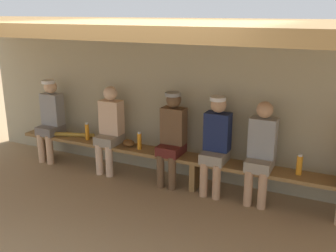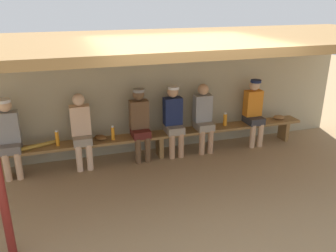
{
  "view_description": "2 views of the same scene",
  "coord_description": "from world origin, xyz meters",
  "views": [
    {
      "loc": [
        1.86,
        -3.18,
        2.42
      ],
      "look_at": [
        -0.28,
        1.24,
        0.97
      ],
      "focal_mm": 41.81,
      "sensor_mm": 36.0,
      "label": 1
    },
    {
      "loc": [
        -1.69,
        -4.34,
        2.9
      ],
      "look_at": [
        0.04,
        1.15,
        0.75
      ],
      "focal_mm": 37.47,
      "sensor_mm": 36.0,
      "label": 2
    }
  ],
  "objects": [
    {
      "name": "player_rightmost",
      "position": [
        0.89,
        1.55,
        0.73
      ],
      "size": [
        0.34,
        0.42,
        1.34
      ],
      "color": "gray",
      "rests_on": "ground"
    },
    {
      "name": "bench",
      "position": [
        0.0,
        1.55,
        0.39
      ],
      "size": [
        6.0,
        0.36,
        0.46
      ],
      "color": "olive",
      "rests_on": "ground"
    },
    {
      "name": "water_bottle_orange",
      "position": [
        -0.88,
        1.52,
        0.59
      ],
      "size": [
        0.06,
        0.06,
        0.26
      ],
      "color": "orange",
      "rests_on": "bench"
    },
    {
      "name": "player_in_red",
      "position": [
        -1.42,
        1.55,
        0.73
      ],
      "size": [
        0.34,
        0.42,
        1.34
      ],
      "color": "gray",
      "rests_on": "ground"
    },
    {
      "name": "water_bottle_blue",
      "position": [
        1.37,
        1.58,
        0.59
      ],
      "size": [
        0.07,
        0.07,
        0.26
      ],
      "color": "orange",
      "rests_on": "bench"
    },
    {
      "name": "water_bottle_green",
      "position": [
        -1.83,
        1.53,
        0.59
      ],
      "size": [
        0.06,
        0.06,
        0.28
      ],
      "color": "orange",
      "rests_on": "bench"
    },
    {
      "name": "player_shirtless_tan",
      "position": [
        0.28,
        1.55,
        0.75
      ],
      "size": [
        0.34,
        0.42,
        1.34
      ],
      "color": "gray",
      "rests_on": "ground"
    },
    {
      "name": "back_wall",
      "position": [
        0.0,
        2.0,
        1.1
      ],
      "size": [
        8.0,
        0.2,
        2.2
      ],
      "primitive_type": "cube",
      "color": "tan",
      "rests_on": "ground"
    },
    {
      "name": "player_leftmost",
      "position": [
        -2.58,
        1.55,
        0.75
      ],
      "size": [
        0.34,
        0.42,
        1.34
      ],
      "color": "slate",
      "rests_on": "ground"
    },
    {
      "name": "ground_plane",
      "position": [
        0.0,
        0.0,
        0.0
      ],
      "size": [
        24.0,
        24.0,
        0.0
      ],
      "primitive_type": "plane",
      "color": "#9E7F59"
    },
    {
      "name": "player_middle",
      "position": [
        -0.37,
        1.55,
        0.75
      ],
      "size": [
        0.34,
        0.42,
        1.34
      ],
      "color": "#591E19",
      "rests_on": "ground"
    },
    {
      "name": "dugout_roof",
      "position": [
        0.0,
        0.7,
        2.26
      ],
      "size": [
        8.0,
        2.8,
        0.12
      ],
      "primitive_type": "cube",
      "color": "olive",
      "rests_on": "back_wall"
    },
    {
      "name": "baseball_bat",
      "position": [
        -2.17,
        1.55,
        0.49
      ],
      "size": [
        0.75,
        0.31,
        0.07
      ],
      "primitive_type": "cylinder",
      "rotation": [
        0.0,
        1.57,
        0.32
      ],
      "color": "#B28C33",
      "rests_on": "bench"
    },
    {
      "name": "baseball_glove_worn",
      "position": [
        -1.1,
        1.57,
        0.51
      ],
      "size": [
        0.29,
        0.29,
        0.09
      ],
      "primitive_type": "ellipsoid",
      "rotation": [
        0.0,
        0.0,
        2.42
      ],
      "color": "brown",
      "rests_on": "bench"
    }
  ]
}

